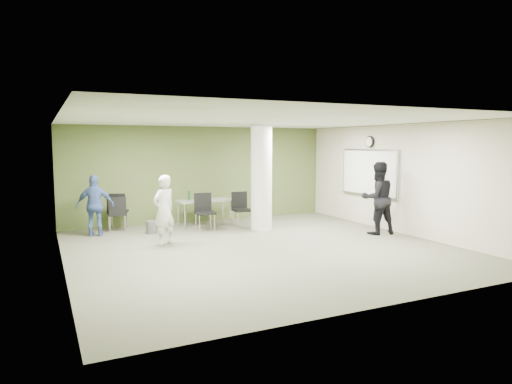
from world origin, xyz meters
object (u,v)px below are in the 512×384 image
folding_table (204,202)px  man_black (378,198)px  woman_white (164,210)px  chair_back_left (117,208)px  man_blue (95,205)px

folding_table → man_black: size_ratio=0.86×
folding_table → woman_white: woman_white is taller
chair_back_left → woman_white: bearing=125.2°
chair_back_left → man_blue: size_ratio=0.65×
chair_back_left → man_black: bearing=168.8°
man_blue → man_black: bearing=169.6°
folding_table → man_blue: size_ratio=1.03×
woman_white → man_black: size_ratio=0.87×
folding_table → man_black: man_black is taller
folding_table → chair_back_left: size_ratio=1.58×
man_black → woman_white: bearing=-2.4°
man_blue → chair_back_left: bearing=-124.2°
man_black → man_blue: man_black is taller
chair_back_left → man_black: (5.90, -3.37, 0.34)m
folding_table → man_blue: (-2.93, -0.25, 0.09)m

